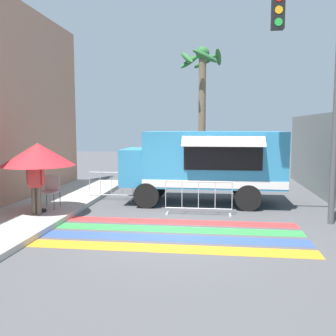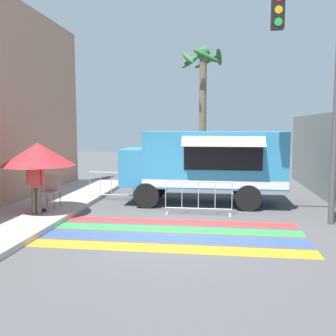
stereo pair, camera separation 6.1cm
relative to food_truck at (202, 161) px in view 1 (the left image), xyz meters
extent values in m
plane|color=#4C4C4F|center=(-0.54, -3.84, -1.47)|extent=(60.00, 60.00, 0.00)
cube|color=orange|center=(-0.54, -4.93, -1.46)|extent=(6.40, 0.56, 0.01)
cube|color=#334FB2|center=(-0.54, -4.17, -1.46)|extent=(6.40, 0.56, 0.01)
cube|color=green|center=(-0.54, -3.41, -1.46)|extent=(6.40, 0.56, 0.01)
cube|color=red|center=(-0.54, -2.65, -1.46)|extent=(6.40, 0.56, 0.01)
cube|color=#338CBF|center=(0.42, 0.01, 0.08)|extent=(4.56, 2.10, 1.82)
cube|color=#338CBF|center=(-1.87, 0.01, -0.21)|extent=(1.61, 1.93, 1.23)
cube|color=#1E232D|center=(-2.62, 0.01, 0.09)|extent=(0.06, 1.68, 0.47)
cube|color=black|center=(0.68, -1.06, 0.22)|extent=(2.42, 0.03, 0.82)
cube|color=white|center=(0.68, -1.27, 0.71)|extent=(2.52, 0.43, 0.31)
cube|color=white|center=(0.42, -1.05, -0.65)|extent=(4.56, 0.01, 0.24)
cylinder|color=black|center=(-1.73, -0.96, -1.06)|extent=(0.82, 0.22, 0.82)
cylinder|color=black|center=(-1.73, 0.97, -1.06)|extent=(0.82, 0.22, 0.82)
cylinder|color=black|center=(1.49, -0.96, -1.06)|extent=(0.82, 0.22, 0.82)
cylinder|color=black|center=(1.49, 0.97, -1.06)|extent=(0.82, 0.22, 0.82)
cube|color=black|center=(2.02, -2.33, 4.12)|extent=(0.32, 0.28, 0.90)
cylinder|color=#F2A519|center=(2.02, -2.47, 4.12)|extent=(0.20, 0.02, 0.20)
cylinder|color=green|center=(2.02, -2.47, 3.82)|extent=(0.20, 0.02, 0.20)
cylinder|color=black|center=(-4.60, -2.52, -1.29)|extent=(0.36, 0.36, 0.06)
cylinder|color=#B2B2B7|center=(-4.60, -2.52, -0.32)|extent=(0.04, 0.04, 2.01)
cone|color=red|center=(-4.60, -2.52, 0.36)|extent=(2.10, 2.10, 0.65)
cylinder|color=#4C4C51|center=(-4.76, -2.20, -1.08)|extent=(0.02, 0.02, 0.48)
cylinder|color=#4C4C51|center=(-4.31, -2.20, -1.08)|extent=(0.02, 0.02, 0.48)
cylinder|color=#4C4C51|center=(-4.76, -1.76, -1.08)|extent=(0.02, 0.02, 0.48)
cylinder|color=#4C4C51|center=(-4.31, -1.76, -1.08)|extent=(0.02, 0.02, 0.48)
cube|color=beige|center=(-4.54, -1.98, -0.83)|extent=(0.47, 0.47, 0.03)
cube|color=beige|center=(-4.54, -1.76, -0.59)|extent=(0.47, 0.03, 0.45)
cylinder|color=brown|center=(-4.60, -2.87, -0.94)|extent=(0.13, 0.13, 0.78)
cylinder|color=brown|center=(-4.45, -2.87, -0.94)|extent=(0.13, 0.13, 0.78)
cube|color=#CC3F3F|center=(-4.53, -2.87, -0.23)|extent=(0.34, 0.20, 0.63)
cylinder|color=#CC3F3F|center=(-4.75, -2.87, -0.20)|extent=(0.09, 0.09, 0.53)
cylinder|color=#CC3F3F|center=(-4.31, -2.87, -0.20)|extent=(0.09, 0.09, 0.53)
sphere|color=tan|center=(-4.53, -2.87, 0.22)|extent=(0.22, 0.22, 0.22)
cylinder|color=#B7BABF|center=(-0.02, -1.68, -0.48)|extent=(1.98, 0.04, 0.04)
cylinder|color=#B7BABF|center=(-0.02, -1.68, -1.29)|extent=(1.98, 0.04, 0.04)
cylinder|color=#B7BABF|center=(-1.01, -1.68, -0.88)|extent=(0.02, 0.02, 0.81)
cylinder|color=#B7BABF|center=(-0.52, -1.68, -0.88)|extent=(0.02, 0.02, 0.81)
cylinder|color=#B7BABF|center=(-0.02, -1.68, -0.88)|extent=(0.02, 0.02, 0.81)
cylinder|color=#B7BABF|center=(0.47, -1.68, -0.88)|extent=(0.02, 0.02, 0.81)
cylinder|color=#B7BABF|center=(0.97, -1.68, -0.88)|extent=(0.02, 0.02, 0.81)
cube|color=#B7BABF|center=(-0.96, -1.68, -1.45)|extent=(0.06, 0.44, 0.03)
cube|color=#B7BABF|center=(0.92, -1.68, -1.45)|extent=(0.06, 0.44, 0.03)
cylinder|color=#B7BABF|center=(-3.23, 0.18, -0.48)|extent=(1.60, 0.04, 0.04)
cylinder|color=#B7BABF|center=(-3.23, 0.18, -1.29)|extent=(1.60, 0.04, 0.04)
cylinder|color=#B7BABF|center=(-4.03, 0.18, -0.88)|extent=(0.02, 0.02, 0.81)
cylinder|color=#B7BABF|center=(-3.63, 0.18, -0.88)|extent=(0.02, 0.02, 0.81)
cylinder|color=#B7BABF|center=(-3.23, 0.18, -0.88)|extent=(0.02, 0.02, 0.81)
cylinder|color=#B7BABF|center=(-2.83, 0.18, -0.88)|extent=(0.02, 0.02, 0.81)
cylinder|color=#B7BABF|center=(-2.43, 0.18, -0.88)|extent=(0.02, 0.02, 0.81)
cube|color=#B7BABF|center=(-3.98, 0.18, -1.45)|extent=(0.06, 0.44, 0.03)
cube|color=#B7BABF|center=(-2.48, 0.18, -1.45)|extent=(0.06, 0.44, 0.03)
cylinder|color=#7A664C|center=(-0.17, 4.55, 1.40)|extent=(0.33, 0.33, 5.73)
sphere|color=#2D6B33|center=(-0.17, 4.55, 4.42)|extent=(0.60, 0.60, 0.60)
ellipsoid|color=#2D6B33|center=(0.53, 4.49, 4.22)|extent=(0.35, 1.42, 0.71)
ellipsoid|color=#2D6B33|center=(-0.03, 5.16, 4.18)|extent=(1.26, 0.51, 0.77)
ellipsoid|color=#2D6B33|center=(-0.77, 4.97, 4.16)|extent=(1.01, 1.28, 0.93)
ellipsoid|color=#2D6B33|center=(-0.85, 4.23, 4.19)|extent=(0.83, 1.42, 0.85)
ellipsoid|color=#2D6B33|center=(-0.04, 3.95, 4.19)|extent=(1.22, 0.49, 0.72)
camera|label=1|loc=(0.47, -12.68, 1.13)|focal=40.00mm
camera|label=2|loc=(0.53, -12.67, 1.13)|focal=40.00mm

